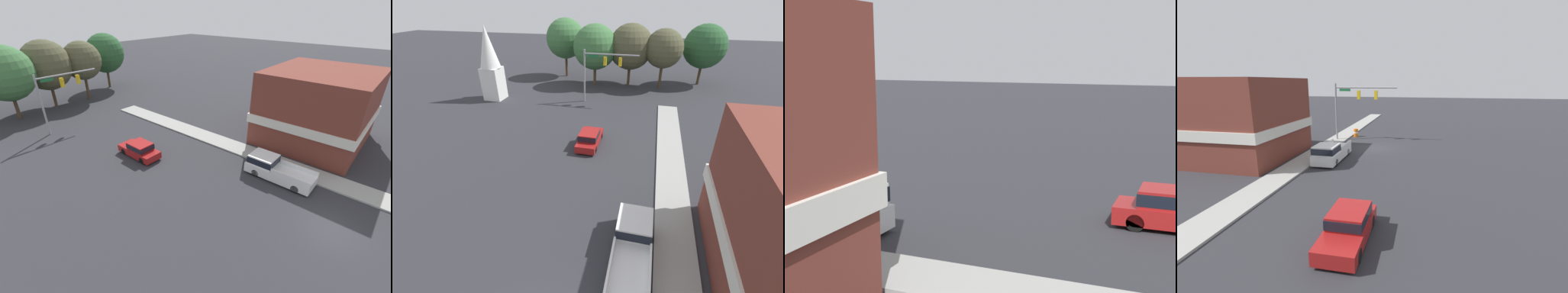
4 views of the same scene
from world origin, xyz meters
The scene contains 2 objects.
car_lead centered at (-1.99, 17.59, 0.79)m, with size 1.87×4.51×1.52m.
pickup_truck_parked centered at (3.27, 5.80, 0.90)m, with size 2.07×5.76×1.83m.
Camera 3 is at (18.80, 18.42, 6.45)m, focal length 50.00 mm.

